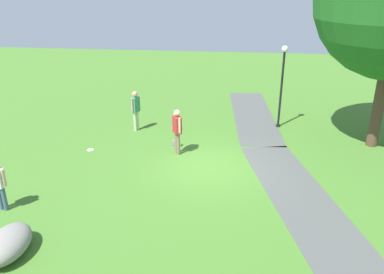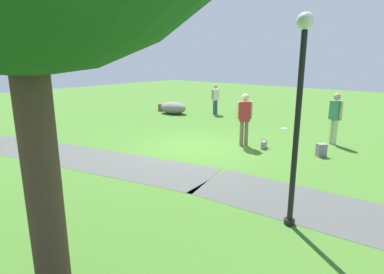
% 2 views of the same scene
% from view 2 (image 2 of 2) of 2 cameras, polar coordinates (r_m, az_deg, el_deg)
% --- Properties ---
extents(ground_plane, '(48.00, 48.00, 0.00)m').
position_cam_2_polar(ground_plane, '(10.93, 1.21, -1.99)').
color(ground_plane, '#437429').
extents(footpath_segment_mid, '(8.22, 3.76, 0.01)m').
position_cam_2_polar(footpath_segment_mid, '(10.32, -17.90, -3.63)').
color(footpath_segment_mid, '#4E504D').
rests_on(footpath_segment_mid, ground).
extents(lamp_post, '(0.28, 0.28, 3.70)m').
position_cam_2_polar(lamp_post, '(5.74, 18.40, 5.96)').
color(lamp_post, black).
rests_on(lamp_post, ground).
extents(lawn_boulder, '(1.64, 1.09, 0.64)m').
position_cam_2_polar(lawn_boulder, '(17.65, -3.34, 5.19)').
color(lawn_boulder, gray).
rests_on(lawn_boulder, ground).
extents(woman_with_handbag, '(0.44, 0.40, 1.81)m').
position_cam_2_polar(woman_with_handbag, '(11.16, 9.29, 3.74)').
color(woman_with_handbag, '#7F6A52').
rests_on(woman_with_handbag, ground).
extents(man_near_boulder, '(0.48, 0.37, 1.80)m').
position_cam_2_polar(man_near_boulder, '(12.30, 24.00, 3.64)').
color(man_near_boulder, beige).
rests_on(man_near_boulder, ground).
extents(passerby_on_path, '(0.31, 0.51, 1.59)m').
position_cam_2_polar(passerby_on_path, '(17.36, 4.15, 7.00)').
color(passerby_on_path, '#405A6D').
rests_on(passerby_on_path, ground).
extents(handbag_on_grass, '(0.32, 0.34, 0.31)m').
position_cam_2_polar(handbag_on_grass, '(11.16, 12.62, -1.25)').
color(handbag_on_grass, gray).
rests_on(handbag_on_grass, ground).
extents(backpack_by_boulder, '(0.34, 0.34, 0.40)m').
position_cam_2_polar(backpack_by_boulder, '(18.63, -5.51, 5.22)').
color(backpack_by_boulder, brown).
rests_on(backpack_by_boulder, ground).
extents(spare_backpack_on_lawn, '(0.35, 0.35, 0.40)m').
position_cam_2_polar(spare_backpack_on_lawn, '(10.79, 21.87, -2.17)').
color(spare_backpack_on_lawn, gray).
rests_on(spare_backpack_on_lawn, ground).
extents(frisbee_on_grass, '(0.26, 0.26, 0.02)m').
position_cam_2_polar(frisbee_on_grass, '(14.48, 16.00, 1.48)').
color(frisbee_on_grass, silver).
rests_on(frisbee_on_grass, ground).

